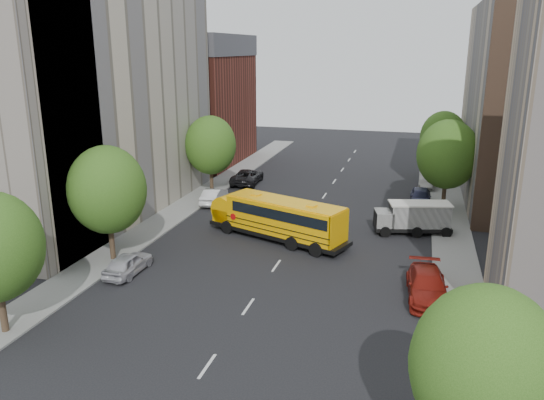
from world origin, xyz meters
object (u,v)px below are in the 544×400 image
at_px(parked_car_1, 214,196).
at_px(street_tree_5, 443,137).
at_px(street_tree_1, 107,190).
at_px(street_tree_3, 485,368).
at_px(parked_car_3, 427,286).
at_px(parked_car_4, 420,197).
at_px(street_tree_4, 448,154).
at_px(parked_car_2, 247,176).
at_px(parked_car_5, 427,180).
at_px(street_tree_2, 210,145).
at_px(school_bus, 276,216).
at_px(safari_truck, 413,217).
at_px(parked_car_0, 128,263).

bearing_deg(parked_car_1, street_tree_5, -147.53).
height_order(street_tree_1, street_tree_3, street_tree_1).
bearing_deg(parked_car_3, street_tree_5, 82.81).
bearing_deg(parked_car_4, street_tree_4, -33.52).
bearing_deg(parked_car_2, street_tree_3, 115.05).
height_order(street_tree_4, street_tree_5, street_tree_4).
relative_size(parked_car_1, parked_car_2, 0.78).
distance_m(street_tree_3, parked_car_3, 14.32).
bearing_deg(street_tree_1, street_tree_5, 53.75).
distance_m(parked_car_4, parked_car_5, 6.97).
bearing_deg(street_tree_5, parked_car_2, -159.53).
bearing_deg(parked_car_1, street_tree_2, -69.53).
height_order(school_bus, parked_car_1, school_bus).
relative_size(school_bus, safari_truck, 1.90).
height_order(parked_car_0, parked_car_4, parked_car_4).
height_order(street_tree_1, safari_truck, street_tree_1).
xyz_separation_m(parked_car_1, parked_car_2, (0.61, 8.02, 0.06)).
bearing_deg(street_tree_4, safari_truck, -109.59).
distance_m(street_tree_5, parked_car_1, 25.88).
distance_m(street_tree_2, street_tree_3, 38.83).
xyz_separation_m(street_tree_4, parked_car_4, (-1.96, 1.26, -4.29)).
bearing_deg(street_tree_4, parked_car_4, 147.16).
bearing_deg(street_tree_1, school_bus, 35.96).
bearing_deg(parked_car_2, parked_car_1, 82.30).
relative_size(street_tree_2, school_bus, 0.66).
bearing_deg(parked_car_3, parked_car_0, -179.78).
height_order(street_tree_5, school_bus, street_tree_5).
xyz_separation_m(street_tree_3, parked_car_3, (-1.40, 13.77, -3.67)).
height_order(street_tree_2, parked_car_0, street_tree_2).
relative_size(street_tree_3, parked_car_4, 1.54).
xyz_separation_m(safari_truck, parked_car_2, (-17.35, 11.50, -0.53)).
height_order(street_tree_4, parked_car_3, street_tree_4).
bearing_deg(parked_car_5, school_bus, -119.29).
relative_size(street_tree_4, safari_truck, 1.33).
distance_m(street_tree_3, parked_car_4, 33.52).
distance_m(street_tree_2, parked_car_4, 20.48).
relative_size(parked_car_1, parked_car_3, 0.81).
height_order(street_tree_3, safari_truck, street_tree_3).
xyz_separation_m(street_tree_5, parked_car_1, (-20.41, -15.41, -3.98)).
height_order(street_tree_2, parked_car_3, street_tree_2).
bearing_deg(street_tree_4, parked_car_5, 99.68).
bearing_deg(parked_car_5, street_tree_2, -157.85).
height_order(street_tree_5, parked_car_5, street_tree_5).
xyz_separation_m(street_tree_4, parked_car_1, (-20.41, -3.41, -4.35)).
distance_m(street_tree_1, parked_car_4, 28.11).
relative_size(parked_car_0, parked_car_2, 0.73).
xyz_separation_m(street_tree_3, street_tree_4, (0.00, 32.00, 0.62)).
distance_m(parked_car_3, parked_car_5, 26.44).
relative_size(street_tree_5, parked_car_4, 1.63).
bearing_deg(street_tree_2, parked_car_4, 3.61).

